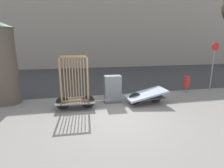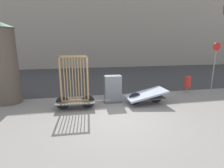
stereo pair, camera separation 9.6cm
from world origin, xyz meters
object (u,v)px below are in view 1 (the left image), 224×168
bike_cart_with_bedframe (75,92)px  advertising_column (3,64)px  trash_bin (187,82)px  sign_post (213,61)px  utility_cabinet (113,90)px  bike_cart_with_mattress (146,95)px

bike_cart_with_bedframe → advertising_column: (-3.06, 1.39, 1.11)m
trash_bin → sign_post: sign_post is taller
utility_cabinet → trash_bin: size_ratio=1.39×
bike_cart_with_bedframe → advertising_column: size_ratio=0.64×
bike_cart_with_bedframe → sign_post: sign_post is taller
trash_bin → advertising_column: (-9.24, 0.00, 1.26)m
bike_cart_with_bedframe → advertising_column: 3.54m
bike_cart_with_bedframe → bike_cart_with_mattress: size_ratio=0.96×
advertising_column → utility_cabinet: bearing=-10.2°
bike_cart_with_bedframe → bike_cart_with_mattress: bearing=1.9°
trash_bin → sign_post: 1.94m
sign_post → bike_cart_with_mattress: bearing=-163.2°
bike_cart_with_bedframe → bike_cart_with_mattress: bike_cart_with_bedframe is taller
bike_cart_with_mattress → advertising_column: size_ratio=0.67×
sign_post → bike_cart_with_bedframe: bearing=-169.9°
utility_cabinet → sign_post: 6.19m
advertising_column → trash_bin: bearing=0.0°
bike_cart_with_bedframe → bike_cart_with_mattress: (3.16, 0.00, -0.32)m
bike_cart_with_bedframe → utility_cabinet: (1.72, 0.53, -0.14)m
bike_cart_with_mattress → sign_post: 4.96m
trash_bin → utility_cabinet: bearing=-169.1°
sign_post → advertising_column: (-10.80, 0.01, 0.11)m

